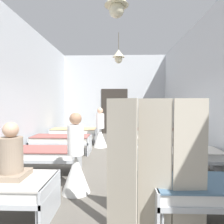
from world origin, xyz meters
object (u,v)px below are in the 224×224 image
bed_left_row_3 (74,132)px  bed_right_row_3 (153,132)px  bed_right_row_0 (221,191)px  bed_right_row_2 (162,140)px  bed_left_row_1 (39,154)px  patient_seated_secondary (144,121)px  nurse_near_aisle (100,133)px  bed_right_row_1 (180,155)px  bed_left_row_2 (61,140)px  nurse_mid_aisle (76,164)px  patient_seated_primary (11,157)px  privacy_screen (155,167)px

bed_left_row_3 → bed_right_row_3: bearing=0.0°
bed_right_row_0 → bed_right_row_2: same height
bed_left_row_1 → patient_seated_secondary: 4.89m
bed_left_row_1 → nurse_near_aisle: 3.10m
bed_right_row_0 → bed_right_row_1: (0.00, 1.90, 0.00)m
bed_left_row_1 → bed_right_row_1: (3.29, 0.00, 0.00)m
bed_right_row_0 → patient_seated_secondary: 5.81m
bed_left_row_2 → bed_left_row_3: same height
nurse_mid_aisle → nurse_near_aisle: bearing=-64.2°
nurse_near_aisle → patient_seated_primary: 4.81m
bed_right_row_0 → bed_right_row_3: size_ratio=1.00×
bed_left_row_2 → bed_right_row_3: same height
bed_left_row_1 → bed_right_row_3: 5.03m
bed_left_row_2 → privacy_screen: 4.72m
bed_right_row_1 → patient_seated_primary: patient_seated_primary is taller
nurse_mid_aisle → patient_seated_primary: bearing=74.9°
bed_right_row_2 → bed_left_row_3: size_ratio=1.00×
bed_right_row_1 → nurse_mid_aisle: (-2.19, -1.03, 0.09)m
bed_right_row_3 → patient_seated_primary: 6.39m
bed_left_row_2 → bed_right_row_3: (3.29, 1.90, 0.00)m
patient_seated_primary → patient_seated_secondary: bearing=65.7°
patient_seated_primary → patient_seated_secondary: size_ratio=1.00×
bed_left_row_1 → bed_right_row_1: bearing=0.0°
bed_right_row_2 → nurse_near_aisle: bearing=155.3°
bed_left_row_2 → nurse_near_aisle: nurse_near_aisle is taller
bed_left_row_3 → nurse_near_aisle: (1.19, -0.93, 0.09)m
bed_left_row_1 → patient_seated_primary: (0.35, -1.85, 0.43)m
patient_seated_primary → privacy_screen: privacy_screen is taller
nurse_near_aisle → nurse_mid_aisle: 3.89m
bed_right_row_2 → bed_left_row_1: bearing=-150.0°
bed_left_row_1 → nurse_near_aisle: (1.19, 2.87, 0.09)m
bed_right_row_0 → privacy_screen: (-0.95, -0.28, 0.41)m
bed_right_row_1 → nurse_mid_aisle: 2.42m
bed_right_row_0 → nurse_near_aisle: size_ratio=1.28×
privacy_screen → patient_seated_primary: bearing=-175.8°
bed_right_row_3 → bed_right_row_1: bearing=-90.0°
privacy_screen → bed_right_row_3: bearing=94.5°
bed_right_row_3 → patient_seated_secondary: (-0.35, 0.09, 0.43)m
patient_seated_secondary → privacy_screen: (-0.60, -6.07, -0.02)m
bed_left_row_3 → bed_left_row_2: bearing=-90.0°
nurse_near_aisle → patient_seated_secondary: nurse_near_aisle is taller
bed_right_row_1 → bed_right_row_2: size_ratio=1.00×
patient_seated_secondary → bed_right_row_1: bearing=-84.9°
bed_right_row_0 → patient_seated_secondary: (-0.35, 5.79, 0.43)m
bed_right_row_0 → patient_seated_secondary: patient_seated_secondary is taller
bed_left_row_1 → patient_seated_primary: 1.94m
bed_right_row_2 → bed_right_row_3: (0.00, 1.90, 0.00)m
bed_left_row_1 → privacy_screen: 3.22m
bed_right_row_0 → bed_left_row_2: (-3.29, 3.80, 0.00)m
bed_right_row_3 → nurse_mid_aisle: (-2.19, -4.83, 0.09)m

